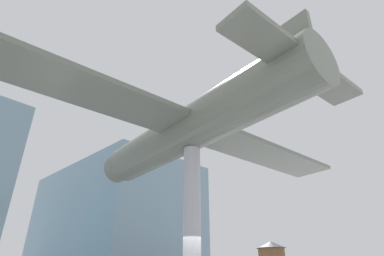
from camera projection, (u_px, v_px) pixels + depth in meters
glass_pavilion_right at (113, 229)px, 27.08m from camera, size 9.31×15.29×10.85m
support_pylon_central at (192, 226)px, 10.23m from camera, size 0.61×0.61×5.72m
suspended_airplane at (189, 129)px, 12.02m from camera, size 17.80×12.62×2.72m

